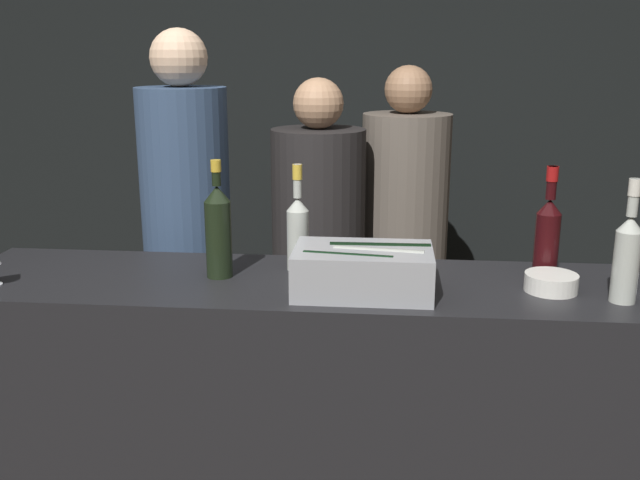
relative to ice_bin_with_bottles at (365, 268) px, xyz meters
The scene contains 11 objects.
wall_back_chalkboard 2.23m from the ice_bin_with_bottles, 93.58° to the left, with size 6.40×0.06×2.80m.
bar_counter 0.64m from the ice_bin_with_bottles, 146.34° to the left, with size 2.21×0.53×1.09m.
ice_bin_with_bottles is the anchor object (origin of this frame).
bowl_white 0.54m from the ice_bin_with_bottles, ahead, with size 0.15×0.15×0.05m.
rose_wine_bottle 0.30m from the ice_bin_with_bottles, 136.97° to the left, with size 0.07×0.07×0.33m.
champagne_bottle 0.46m from the ice_bin_with_bottles, 166.27° to the left, with size 0.08×0.08×0.36m.
red_wine_bottle_tall 0.58m from the ice_bin_with_bottles, 19.79° to the left, with size 0.07×0.07×0.34m.
white_wine_bottle 0.71m from the ice_bin_with_bottles, ahead, with size 0.07×0.07×0.34m.
person_in_hoodie 0.99m from the ice_bin_with_bottles, 136.28° to the left, with size 0.34×0.34×1.84m.
person_blond_tee 1.09m from the ice_bin_with_bottles, 102.73° to the left, with size 0.40×0.40×1.65m.
person_grey_polo 1.31m from the ice_bin_with_bottles, 83.81° to the left, with size 0.40×0.40×1.70m.
Camera 1 is at (0.20, -1.75, 1.76)m, focal length 40.00 mm.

